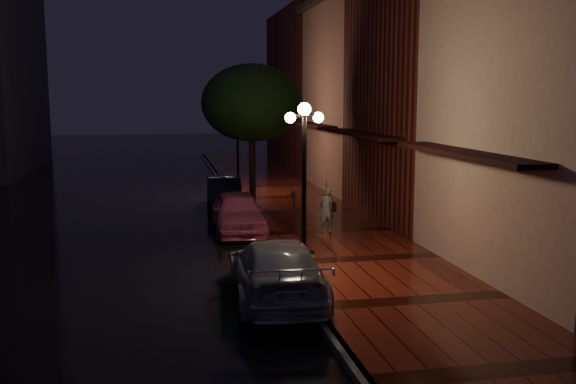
{
  "coord_description": "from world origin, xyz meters",
  "views": [
    {
      "loc": [
        -3.09,
        -20.36,
        4.61
      ],
      "look_at": [
        1.07,
        0.71,
        1.4
      ],
      "focal_mm": 40.0,
      "sensor_mm": 36.0,
      "label": 1
    }
  ],
  "objects": [
    {
      "name": "storefront_far",
      "position": [
        7.0,
        10.0,
        4.5
      ],
      "size": [
        5.0,
        8.0,
        9.0
      ],
      "primitive_type": "cube",
      "color": "#8C5951",
      "rests_on": "ground"
    },
    {
      "name": "streetlamp_far",
      "position": [
        0.35,
        9.0,
        2.6
      ],
      "size": [
        0.96,
        0.36,
        4.31
      ],
      "color": "black",
      "rests_on": "sidewalk"
    },
    {
      "name": "navy_car",
      "position": [
        -0.6,
        5.98,
        0.65
      ],
      "size": [
        1.68,
        4.06,
        1.31
      ],
      "primitive_type": "imported",
      "rotation": [
        0.0,
        0.0,
        -0.07
      ],
      "color": "black",
      "rests_on": "ground"
    },
    {
      "name": "silver_car",
      "position": [
        -0.6,
        -6.42,
        0.7
      ],
      "size": [
        2.22,
        4.93,
        1.4
      ],
      "primitive_type": "imported",
      "rotation": [
        0.0,
        0.0,
        3.09
      ],
      "color": "#95969C",
      "rests_on": "ground"
    },
    {
      "name": "street_tree",
      "position": [
        0.61,
        5.99,
        4.24
      ],
      "size": [
        4.16,
        4.16,
        5.8
      ],
      "color": "black",
      "rests_on": "sidewalk"
    },
    {
      "name": "curb",
      "position": [
        0.0,
        0.0,
        0.07
      ],
      "size": [
        0.25,
        60.0,
        0.15
      ],
      "primitive_type": "cube",
      "color": "#595451",
      "rests_on": "ground"
    },
    {
      "name": "storefront_mid",
      "position": [
        7.0,
        2.0,
        5.5
      ],
      "size": [
        5.0,
        8.0,
        11.0
      ],
      "primitive_type": "cube",
      "color": "#511914",
      "rests_on": "ground"
    },
    {
      "name": "storefront_near",
      "position": [
        7.0,
        -6.0,
        4.25
      ],
      "size": [
        5.0,
        8.0,
        8.5
      ],
      "primitive_type": "cube",
      "color": "gray",
      "rests_on": "ground"
    },
    {
      "name": "woman_with_umbrella",
      "position": [
        2.18,
        -0.2,
        1.55
      ],
      "size": [
        0.88,
        0.9,
        2.12
      ],
      "rotation": [
        0.0,
        0.0,
        3.26
      ],
      "color": "silver",
      "rests_on": "sidewalk"
    },
    {
      "name": "pink_car",
      "position": [
        -0.6,
        1.0,
        0.71
      ],
      "size": [
        1.76,
        4.19,
        1.41
      ],
      "primitive_type": "imported",
      "rotation": [
        0.0,
        0.0,
        -0.02
      ],
      "color": "#C9537A",
      "rests_on": "ground"
    },
    {
      "name": "parking_meter",
      "position": [
        1.0,
        -0.61,
        1.02
      ],
      "size": [
        0.16,
        0.14,
        1.44
      ],
      "rotation": [
        0.0,
        0.0,
        0.35
      ],
      "color": "black",
      "rests_on": "sidewalk"
    },
    {
      "name": "storefront_extra",
      "position": [
        7.0,
        20.0,
        5.0
      ],
      "size": [
        5.0,
        12.0,
        10.0
      ],
      "primitive_type": "cube",
      "color": "#511914",
      "rests_on": "ground"
    },
    {
      "name": "ground",
      "position": [
        0.0,
        0.0,
        0.0
      ],
      "size": [
        120.0,
        120.0,
        0.0
      ],
      "primitive_type": "plane",
      "color": "black",
      "rests_on": "ground"
    },
    {
      "name": "streetlamp_near",
      "position": [
        0.35,
        -5.0,
        2.6
      ],
      "size": [
        0.96,
        0.36,
        4.31
      ],
      "color": "black",
      "rests_on": "sidewalk"
    },
    {
      "name": "sidewalk",
      "position": [
        2.25,
        0.0,
        0.07
      ],
      "size": [
        4.5,
        60.0,
        0.15
      ],
      "primitive_type": "cube",
      "color": "#43140C",
      "rests_on": "ground"
    }
  ]
}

